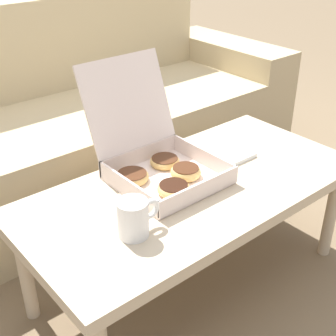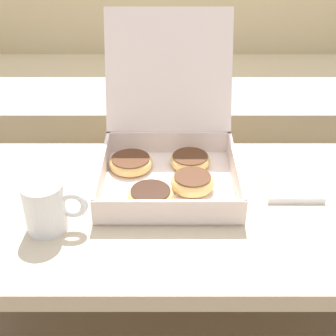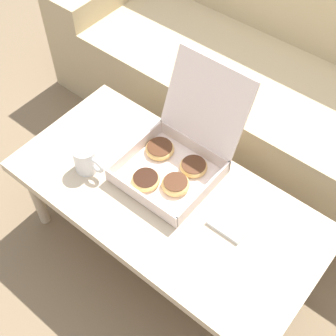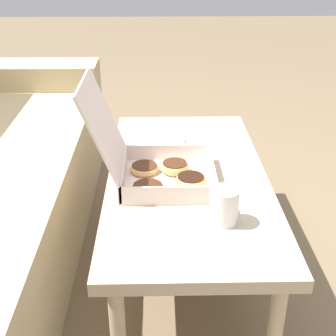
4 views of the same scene
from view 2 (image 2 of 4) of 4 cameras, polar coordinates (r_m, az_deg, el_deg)
ground_plane at (r=1.39m, az=2.03°, el=-16.17°), size 12.00×12.00×0.00m
couch at (r=1.87m, az=1.42°, el=8.48°), size 2.26×0.78×0.85m
coffee_table at (r=1.09m, az=2.52°, el=-6.01°), size 1.14×0.56×0.41m
pastry_box at (r=1.13m, az=-0.20°, el=1.73°), size 0.32×0.43×0.36m
coffee_mug at (r=0.99m, az=-14.66°, el=-4.60°), size 0.13×0.09×0.11m
napkin_stack at (r=1.14m, az=14.59°, el=-2.02°), size 0.13×0.13×0.01m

